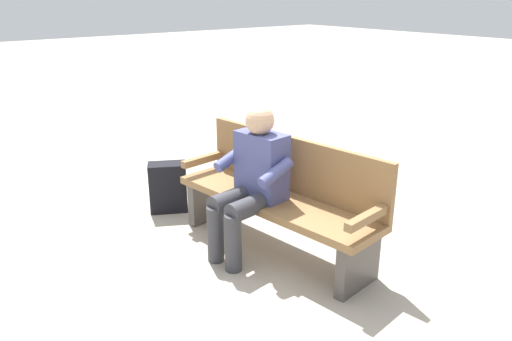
# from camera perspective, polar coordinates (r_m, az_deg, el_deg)

# --- Properties ---
(ground_plane) EXTENTS (40.00, 40.00, 0.00)m
(ground_plane) POSITION_cam_1_polar(r_m,az_deg,el_deg) (4.10, 2.04, -8.94)
(ground_plane) COLOR #A89E8E
(bench_near) EXTENTS (1.84, 0.68, 0.90)m
(bench_near) POSITION_cam_1_polar(r_m,az_deg,el_deg) (3.95, 2.83, -2.75)
(bench_near) COLOR olive
(bench_near) RESTS_ON ground
(person_seated) EXTENTS (0.60, 0.60, 1.18)m
(person_seated) POSITION_cam_1_polar(r_m,az_deg,el_deg) (3.79, -0.53, -0.96)
(person_seated) COLOR #474C84
(person_seated) RESTS_ON ground
(backpack) EXTENTS (0.35, 0.40, 0.47)m
(backpack) POSITION_cam_1_polar(r_m,az_deg,el_deg) (4.77, -10.03, -1.91)
(backpack) COLOR black
(backpack) RESTS_ON ground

